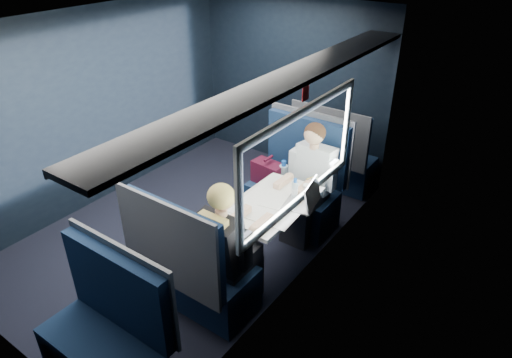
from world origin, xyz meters
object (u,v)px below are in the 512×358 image
Objects in this scene: woman at (227,243)px; bottle_small at (295,189)px; seat_row_back at (109,340)px; man at (309,177)px; seat_bay_far at (194,271)px; seat_row_front at (333,158)px; seat_bay_near at (295,187)px; laptop at (306,199)px; cup at (306,189)px; table at (267,209)px.

woman reaches higher than bottle_small.
man is (0.25, 2.50, 0.31)m from seat_row_back.
seat_bay_far reaches higher than seat_row_back.
man reaches higher than seat_row_front.
seat_bay_near and seat_bay_far have the same top height.
seat_row_back is at bearing -95.72° from man.
seat_bay_near reaches higher than laptop.
seat_bay_far reaches higher than seat_row_front.
seat_bay_near reaches higher than cup.
woman is (0.25, 1.09, 0.32)m from seat_row_back.
man reaches higher than laptop.
man is 0.39m from cup.
seat_bay_far is at bearing -99.03° from man.
seat_row_back reaches higher than bottle_small.
seat_row_front is 3.59m from seat_row_back.
seat_bay_far is 1.09× the size of seat_row_back.
cup is (0.16, 1.06, 0.06)m from woman.
table is at bearing -154.38° from laptop.
table is 0.93m from seat_bay_far.
table is at bearing -122.69° from cup.
seat_bay_far is 1.62m from man.
woman is at bearing -90.00° from man.
table is 0.86× the size of seat_row_front.
man reaches higher than seat_row_back.
cup is (0.42, -0.51, 0.36)m from seat_bay_near.
laptop is at bearing 25.62° from table.
seat_bay_far is at bearing -116.32° from laptop.
man is (0.27, -0.17, 0.29)m from seat_bay_near.
seat_bay_far is at bearing 90.00° from seat_row_back.
woman is at bearing -96.31° from bottle_small.
seat_row_front is (0.02, 0.93, -0.02)m from seat_bay_near.
table is 0.76× the size of woman.
seat_row_back is 0.88× the size of man.
man is 3.31× the size of laptop.
laptop is at bearing -72.70° from seat_row_front.
cup is (-0.10, 0.19, -0.02)m from laptop.
cup is (0.41, -1.45, 0.38)m from seat_row_front.
table is 0.86× the size of seat_row_back.
bottle_small is (0.35, 2.02, 0.42)m from seat_row_back.
man reaches higher than cup.
man is at bearing 80.97° from seat_bay_far.
seat_bay_near is 1.00× the size of seat_bay_far.
man is at bearing -32.12° from seat_bay_near.
seat_bay_far is 0.95× the size of man.
seat_bay_far is 1.35m from cup.
seat_row_front is at bearing 102.60° from bottle_small.
seat_row_back is at bearing -100.75° from cup.
bottle_small is at bearing -60.29° from seat_bay_near.
seat_bay_far is at bearing -146.18° from woman.
laptop reaches higher than cup.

